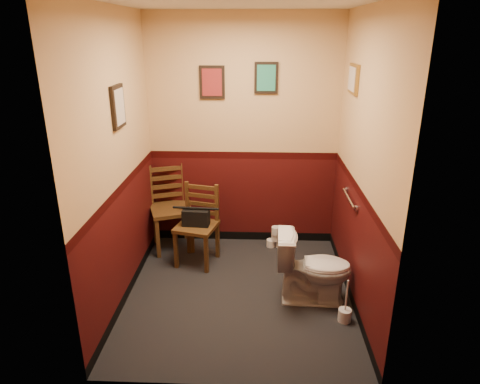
# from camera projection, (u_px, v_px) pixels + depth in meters

# --- Properties ---
(floor) EXTENTS (2.20, 2.40, 0.00)m
(floor) POSITION_uv_depth(u_px,v_px,m) (239.00, 293.00, 4.31)
(floor) COLOR black
(floor) RESTS_ON ground
(ceiling) EXTENTS (2.20, 2.40, 0.00)m
(ceiling) POSITION_uv_depth(u_px,v_px,m) (239.00, 1.00, 3.37)
(ceiling) COLOR silver
(ceiling) RESTS_ON ground
(wall_back) EXTENTS (2.20, 0.00, 2.70)m
(wall_back) POSITION_uv_depth(u_px,v_px,m) (243.00, 135.00, 4.96)
(wall_back) COLOR #3B0B0B
(wall_back) RESTS_ON ground
(wall_front) EXTENTS (2.20, 0.00, 2.70)m
(wall_front) POSITION_uv_depth(u_px,v_px,m) (230.00, 220.00, 2.72)
(wall_front) COLOR #3B0B0B
(wall_front) RESTS_ON ground
(wall_left) EXTENTS (0.00, 2.40, 2.70)m
(wall_left) POSITION_uv_depth(u_px,v_px,m) (118.00, 164.00, 3.88)
(wall_left) COLOR #3B0B0B
(wall_left) RESTS_ON ground
(wall_right) EXTENTS (0.00, 2.40, 2.70)m
(wall_right) POSITION_uv_depth(u_px,v_px,m) (362.00, 167.00, 3.80)
(wall_right) COLOR #3B0B0B
(wall_right) RESTS_ON ground
(grab_bar) EXTENTS (0.05, 0.56, 0.06)m
(grab_bar) POSITION_uv_depth(u_px,v_px,m) (349.00, 198.00, 4.17)
(grab_bar) COLOR silver
(grab_bar) RESTS_ON wall_right
(framed_print_back_a) EXTENTS (0.28, 0.04, 0.36)m
(framed_print_back_a) POSITION_uv_depth(u_px,v_px,m) (212.00, 82.00, 4.75)
(framed_print_back_a) COLOR black
(framed_print_back_a) RESTS_ON wall_back
(framed_print_back_b) EXTENTS (0.26, 0.04, 0.34)m
(framed_print_back_b) POSITION_uv_depth(u_px,v_px,m) (266.00, 78.00, 4.70)
(framed_print_back_b) COLOR black
(framed_print_back_b) RESTS_ON wall_back
(framed_print_left) EXTENTS (0.04, 0.30, 0.38)m
(framed_print_left) POSITION_uv_depth(u_px,v_px,m) (118.00, 107.00, 3.80)
(framed_print_left) COLOR black
(framed_print_left) RESTS_ON wall_left
(framed_print_right) EXTENTS (0.04, 0.34, 0.28)m
(framed_print_right) POSITION_uv_depth(u_px,v_px,m) (353.00, 79.00, 4.11)
(framed_print_right) COLOR olive
(framed_print_right) RESTS_ON wall_right
(toilet) EXTENTS (0.74, 0.43, 0.71)m
(toilet) POSITION_uv_depth(u_px,v_px,m) (314.00, 268.00, 4.09)
(toilet) COLOR white
(toilet) RESTS_ON floor
(toilet_brush) EXTENTS (0.12, 0.12, 0.43)m
(toilet_brush) POSITION_uv_depth(u_px,v_px,m) (345.00, 314.00, 3.88)
(toilet_brush) COLOR silver
(toilet_brush) RESTS_ON floor
(chair_left) EXTENTS (0.60, 0.60, 1.00)m
(chair_left) POSITION_uv_depth(u_px,v_px,m) (170.00, 208.00, 5.11)
(chair_left) COLOR brown
(chair_left) RESTS_ON floor
(chair_right) EXTENTS (0.51, 0.51, 0.90)m
(chair_right) POSITION_uv_depth(u_px,v_px,m) (198.00, 225.00, 4.78)
(chair_right) COLOR brown
(chair_right) RESTS_ON floor
(handbag) EXTENTS (0.30, 0.17, 0.21)m
(handbag) POSITION_uv_depth(u_px,v_px,m) (196.00, 217.00, 4.71)
(handbag) COLOR black
(handbag) RESTS_ON chair_right
(tp_stack) EXTENTS (0.21, 0.13, 0.28)m
(tp_stack) POSITION_uv_depth(u_px,v_px,m) (275.00, 238.00, 5.20)
(tp_stack) COLOR silver
(tp_stack) RESTS_ON floor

